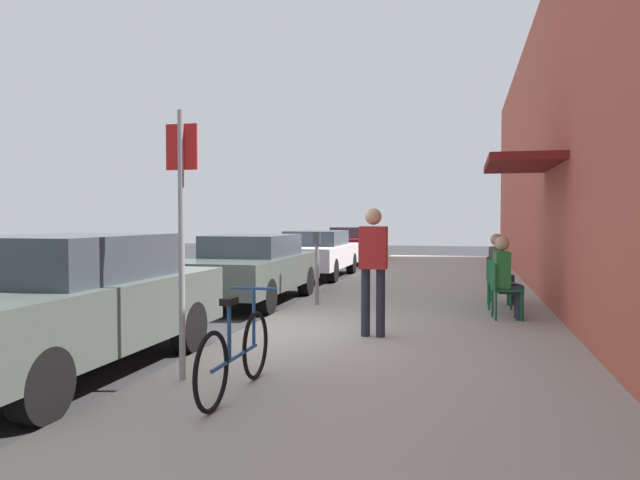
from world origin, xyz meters
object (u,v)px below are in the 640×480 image
Objects in this scene: bicycle_0 at (236,354)px; cafe_chair_2 at (496,276)px; parked_car_1 at (250,267)px; seated_patron_0 at (506,274)px; parked_car_2 at (316,253)px; cafe_chair_0 at (502,287)px; street_sign at (182,223)px; seated_patron_2 at (499,266)px; parked_car_3 at (354,244)px; cafe_chair_1 at (499,282)px; parking_meter at (317,262)px; pedestrian_standing at (373,261)px; parked_car_0 at (65,304)px.

bicycle_0 reaches higher than cafe_chair_2.
parked_car_1 is 3.41× the size of seated_patron_0.
parked_car_2 is 8.53m from seated_patron_0.
cafe_chair_0 is (4.72, -7.07, -0.08)m from parked_car_2.
street_sign is 6.99m from seated_patron_2.
parked_car_3 is (0.00, 6.07, 0.02)m from parked_car_2.
seated_patron_2 reaches higher than parked_car_1.
parked_car_2 is 7.18m from seated_patron_2.
cafe_chair_2 is (-0.00, 0.96, 0.00)m from cafe_chair_1.
cafe_chair_1 is at bearing 58.09° from street_sign.
parked_car_1 reaches higher than bicycle_0.
seated_patron_0 is (3.23, -0.86, -0.07)m from parking_meter.
parked_car_3 is at bearing 110.00° from seated_patron_0.
parked_car_3 is 18.01m from bicycle_0.
seated_patron_0 is at bearing -55.93° from parked_car_2.
bicycle_0 is 3.06m from pedestrian_standing.
parked_car_2 is at bearing 131.43° from cafe_chair_2.
seated_patron_2 reaches higher than cafe_chair_0.
cafe_chair_0 is at bearing -92.01° from seated_patron_2.
cafe_chair_0 is 0.67× the size of seated_patron_2.
parked_car_2 is 8.51m from cafe_chair_0.
parked_car_3 reaches higher than cafe_chair_0.
parked_car_1 is at bearing 108.93° from bicycle_0.
street_sign is (1.50, -11.48, 0.94)m from parked_car_2.
cafe_chair_2 is 4.01m from pedestrian_standing.
parked_car_0 reaches higher than cafe_chair_2.
bicycle_0 is at bearing -114.78° from cafe_chair_1.
pedestrian_standing is at bearing -49.37° from parked_car_1.
parked_car_0 is 7.53m from cafe_chair_2.
bicycle_0 is at bearing -105.56° from pedestrian_standing.
parked_car_3 is at bearing 101.25° from pedestrian_standing.
parked_car_0 is at bearing -128.86° from cafe_chair_2.
parking_meter is (1.55, -0.75, 0.17)m from parked_car_1.
parked_car_2 is 3.41× the size of seated_patron_0.
bicycle_0 is at bearing -111.46° from cafe_chair_2.
pedestrian_standing is (1.48, 2.55, -0.52)m from street_sign.
cafe_chair_1 is 1.00× the size of cafe_chair_2.
pedestrian_standing is at bearing -133.98° from seated_patron_0.
parked_car_0 reaches higher than cafe_chair_1.
parking_meter reaches higher than cafe_chair_0.
seated_patron_2 is at bearing -48.27° from parked_car_2.
pedestrian_standing reaches higher than seated_patron_0.
parked_car_2 is at bearing 126.83° from cafe_chair_1.
parked_car_0 is at bearing -90.00° from parked_car_2.
street_sign is at bearing -76.02° from parked_car_1.
cafe_chair_0 is at bearing 46.90° from pedestrian_standing.
parked_car_3 is 17.64m from street_sign.
cafe_chair_2 is at bearing 68.54° from bicycle_0.
parked_car_0 is at bearing -139.10° from seated_patron_0.
parked_car_3 is 3.41× the size of seated_patron_0.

